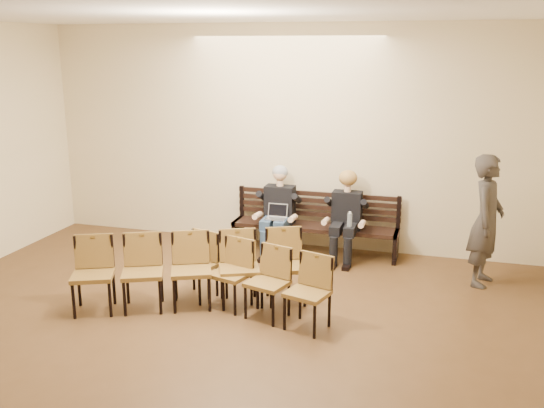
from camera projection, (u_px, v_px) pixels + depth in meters
The scene contains 10 objects.
room_walls at pixel (166, 117), 5.45m from camera, with size 8.02×10.01×3.51m.
bench at pixel (314, 239), 9.47m from camera, with size 2.60×0.90×0.45m, color black.
seated_man at pixel (278, 210), 9.39m from camera, with size 0.56×0.78×1.36m, color black, non-canonical shape.
seated_woman at pixel (346, 218), 9.12m from camera, with size 0.55×0.75×1.27m, color black, non-canonical shape.
laptop at pixel (275, 221), 9.23m from camera, with size 0.31×0.24×0.22m, color #B6B6BB.
water_bottle at pixel (349, 228), 8.87m from camera, with size 0.07×0.07×0.23m, color silver.
bag at pixel (218, 247), 9.38m from camera, with size 0.36×0.25×0.27m, color black.
passerby at pixel (487, 211), 8.04m from camera, with size 0.75×0.49×2.06m, color #36312C.
chair_row_front at pixel (248, 279), 7.30m from camera, with size 2.09×0.47×0.86m, color brown.
chair_row_back at pixel (191, 271), 7.46m from camera, with size 2.85×0.51×0.93m, color brown.
Camera 1 is at (2.45, -4.20, 3.16)m, focal length 40.00 mm.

